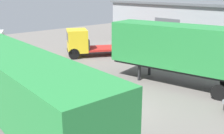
{
  "coord_description": "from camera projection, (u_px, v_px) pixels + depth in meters",
  "views": [
    {
      "loc": [
        9.99,
        -9.22,
        6.44
      ],
      "look_at": [
        -2.16,
        1.98,
        1.6
      ],
      "focal_mm": 42.0,
      "sensor_mm": 36.0,
      "label": 1
    }
  ],
  "objects": [
    {
      "name": "container_trailer_orange",
      "position": [
        20.0,
        86.0,
        11.15
      ],
      "size": [
        12.08,
        3.1,
        3.92
      ],
      "rotation": [
        0.0,
        0.0,
        3.09
      ],
      "color": "#28843D",
      "rests_on": "ground_plane"
    },
    {
      "name": "container_trailer_green",
      "position": [
        181.0,
        48.0,
        17.87
      ],
      "size": [
        10.06,
        4.38,
        4.21
      ],
      "rotation": [
        0.0,
        0.0,
        -2.94
      ],
      "color": "#28843D",
      "rests_on": "ground_plane"
    },
    {
      "name": "flatbed_truck_yellow",
      "position": [
        89.0,
        43.0,
        26.47
      ],
      "size": [
        5.91,
        7.94,
        2.74
      ],
      "rotation": [
        0.0,
        0.0,
        -2.09
      ],
      "color": "yellow",
      "rests_on": "ground_plane"
    },
    {
      "name": "ground_plane",
      "position": [
        112.0,
        108.0,
        14.86
      ],
      "size": [
        60.0,
        60.0,
        0.0
      ],
      "primitive_type": "plane",
      "color": "slate"
    }
  ]
}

